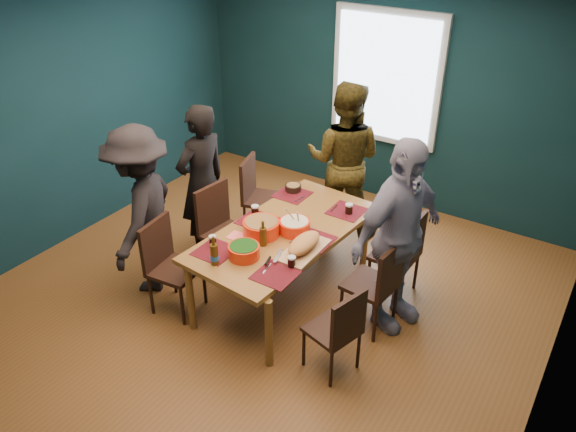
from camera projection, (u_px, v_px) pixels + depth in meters
name	position (u px, v px, depth m)	size (l,w,h in m)	color
room	(281.00, 159.00, 5.00)	(5.01, 5.01, 2.71)	brown
dining_table	(285.00, 236.00, 5.21)	(1.11, 1.98, 0.73)	olive
chair_left_far	(257.00, 191.00, 6.25)	(0.51, 0.51, 0.92)	black
chair_left_mid	(221.00, 224.00, 5.60)	(0.48, 0.48, 0.95)	black
chair_left_near	(167.00, 259.00, 5.11)	(0.45, 0.45, 0.91)	black
chair_right_far	(404.00, 250.00, 5.26)	(0.41, 0.41, 0.89)	black
chair_right_mid	(379.00, 280.00, 4.85)	(0.45, 0.45, 0.90)	black
chair_right_near	(339.00, 327.00, 4.41)	(0.46, 0.46, 0.82)	black
person_far_left	(202.00, 183.00, 5.75)	(0.61, 0.40, 1.68)	black
person_back	(344.00, 160.00, 6.13)	(0.86, 0.67, 1.76)	black
person_right	(398.00, 237.00, 4.76)	(1.05, 0.44, 1.80)	white
person_near_left	(142.00, 211.00, 5.26)	(1.08, 0.62, 1.68)	black
bowl_salad	(261.00, 227.00, 5.08)	(0.34, 0.34, 0.14)	red
bowl_dumpling	(295.00, 226.00, 5.12)	(0.29, 0.29, 0.27)	red
bowl_herbs	(244.00, 251.00, 4.77)	(0.27, 0.27, 0.12)	red
cutting_board	(304.00, 245.00, 4.85)	(0.31, 0.65, 0.15)	tan
small_bowl	(293.00, 188.00, 5.83)	(0.17, 0.17, 0.07)	black
beer_bottle_a	(214.00, 254.00, 4.67)	(0.07, 0.07, 0.27)	#462B0C
beer_bottle_b	(263.00, 236.00, 4.92)	(0.06, 0.06, 0.24)	#462B0C
cola_glass_a	(213.00, 240.00, 4.94)	(0.07, 0.07, 0.09)	black
cola_glass_b	(292.00, 261.00, 4.65)	(0.07, 0.07, 0.10)	black
cola_glass_c	(349.00, 208.00, 5.41)	(0.08, 0.08, 0.11)	black
cola_glass_d	(255.00, 210.00, 5.39)	(0.07, 0.07, 0.10)	black
napkin_a	(318.00, 239.00, 5.04)	(0.13, 0.13, 0.00)	#FF6C6B
napkin_b	(237.00, 236.00, 5.09)	(0.15, 0.15, 0.00)	#FF6C6B
napkin_c	(273.00, 279.00, 4.54)	(0.15, 0.15, 0.00)	#FF6C6B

